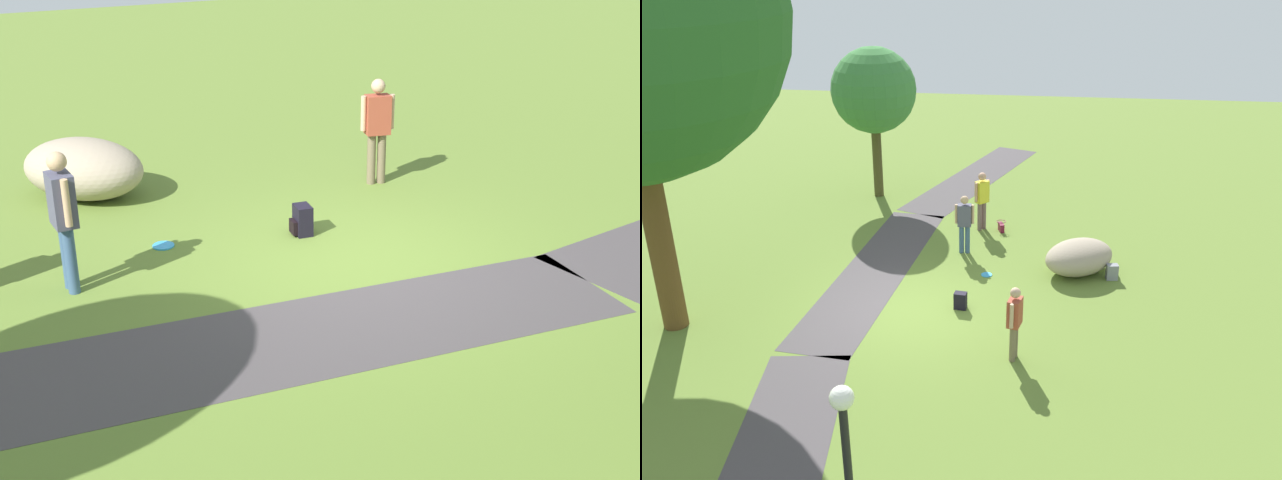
% 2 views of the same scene
% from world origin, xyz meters
% --- Properties ---
extents(ground_plane, '(48.00, 48.00, 0.00)m').
position_xyz_m(ground_plane, '(0.00, 0.00, 0.00)').
color(ground_plane, olive).
extents(footpath_segment_mid, '(8.12, 2.40, 0.01)m').
position_xyz_m(footpath_segment_mid, '(1.90, 1.25, 0.00)').
color(footpath_segment_mid, '#464042').
rests_on(footpath_segment_mid, ground).
extents(footpath_segment_far, '(8.08, 4.25, 0.01)m').
position_xyz_m(footpath_segment_far, '(9.64, -0.49, 0.00)').
color(footpath_segment_far, '#464042').
rests_on(footpath_segment_far, ground).
extents(young_tree_near_path, '(2.68, 2.68, 4.83)m').
position_xyz_m(young_tree_near_path, '(7.42, 2.49, 3.46)').
color(young_tree_near_path, '#464120').
rests_on(young_tree_near_path, ground).
extents(lamp_post, '(0.28, 0.28, 3.31)m').
position_xyz_m(lamp_post, '(-7.40, -0.79, 2.06)').
color(lamp_post, black).
rests_on(lamp_post, ground).
extents(lawn_boulder, '(2.21, 2.30, 0.86)m').
position_xyz_m(lawn_boulder, '(2.43, -3.89, 0.43)').
color(lawn_boulder, tan).
rests_on(lawn_boulder, ground).
extents(woman_with_handbag, '(0.43, 0.42, 1.74)m').
position_xyz_m(woman_with_handbag, '(4.95, -1.18, 1.01)').
color(woman_with_handbag, '#735756').
rests_on(woman_with_handbag, ground).
extents(man_near_boulder, '(0.51, 0.32, 1.61)m').
position_xyz_m(man_near_boulder, '(-1.66, -2.45, 0.93)').
color(man_near_boulder, '#726349').
rests_on(man_near_boulder, ground).
extents(passerby_on_path, '(0.26, 0.52, 1.63)m').
position_xyz_m(passerby_on_path, '(3.27, -0.87, 0.94)').
color(passerby_on_path, '#385478').
rests_on(passerby_on_path, ground).
extents(handbag_on_grass, '(0.34, 0.34, 0.31)m').
position_xyz_m(handbag_on_grass, '(4.87, -1.75, 0.14)').
color(handbag_on_grass, maroon).
rests_on(handbag_on_grass, ground).
extents(backpack_by_boulder, '(0.29, 0.31, 0.40)m').
position_xyz_m(backpack_by_boulder, '(2.16, -4.70, 0.19)').
color(backpack_by_boulder, gray).
rests_on(backpack_by_boulder, ground).
extents(spare_backpack_on_lawn, '(0.29, 0.30, 0.40)m').
position_xyz_m(spare_backpack_on_lawn, '(0.24, -1.14, 0.19)').
color(spare_backpack_on_lawn, black).
rests_on(spare_backpack_on_lawn, ground).
extents(frisbee_on_grass, '(0.28, 0.28, 0.02)m').
position_xyz_m(frisbee_on_grass, '(1.99, -1.59, 0.01)').
color(frisbee_on_grass, '#3499DD').
rests_on(frisbee_on_grass, ground).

